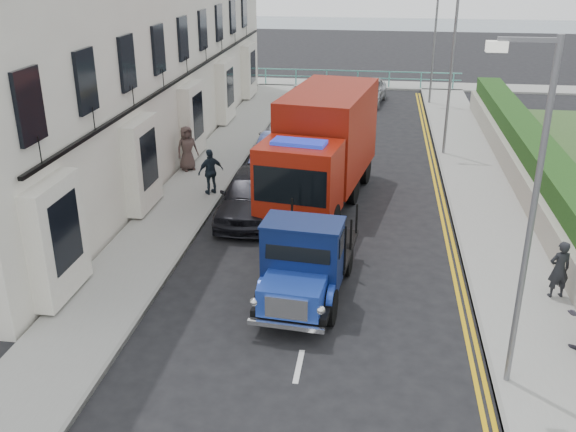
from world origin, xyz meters
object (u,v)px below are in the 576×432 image
Objects in this scene: lamp_far at (433,33)px; lamp_near at (527,204)px; lamp_mid at (449,62)px; bedford_lorry at (304,266)px; red_lorry at (323,146)px; parked_car_front at (252,194)px; pedestrian_east_near at (559,269)px.

lamp_near is at bearing -90.00° from lamp_far.
lamp_near is 1.00× the size of lamp_mid.
red_lorry is at bearing 96.91° from bedford_lorry.
lamp_far reaches higher than parked_car_front.
bedford_lorry is (-4.40, -13.33, -2.96)m from lamp_mid.
lamp_near is at bearing -90.00° from lamp_mid.
parked_car_front is (-6.78, -17.89, -3.21)m from lamp_far.
lamp_far is at bearing 69.57° from parked_car_front.
parked_car_front is (-2.38, 5.44, -0.25)m from bedford_lorry.
lamp_mid reaches higher than parked_car_front.
red_lorry is 1.64× the size of parked_car_front.
pedestrian_east_near is at bearing -85.07° from lamp_far.
lamp_near is 10.98m from red_lorry.
lamp_mid is 10.00m from lamp_far.
lamp_mid is 1.42× the size of bedford_lorry.
lamp_mid and lamp_far have the same top height.
lamp_near is 1.00× the size of lamp_far.
lamp_mid is 1.00× the size of lamp_far.
bedford_lorry is at bearing -108.26° from lamp_mid.
lamp_mid is (0.00, 16.00, 0.00)m from lamp_near.
lamp_near reaches higher than pedestrian_east_near.
lamp_mid is at bearing 49.65° from parked_car_front.
lamp_near and lamp_far have the same top height.
lamp_near is 4.57× the size of pedestrian_east_near.
bedford_lorry is (-4.40, 2.67, -2.96)m from lamp_near.
lamp_near is 5.21m from pedestrian_east_near.
bedford_lorry reaches higher than pedestrian_east_near.
lamp_near reaches higher than parked_car_front.
lamp_mid is 1.51× the size of parked_car_front.
parked_car_front is at bearing -133.49° from red_lorry.
lamp_far reaches higher than bedford_lorry.
parked_car_front is at bearing -110.75° from lamp_far.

